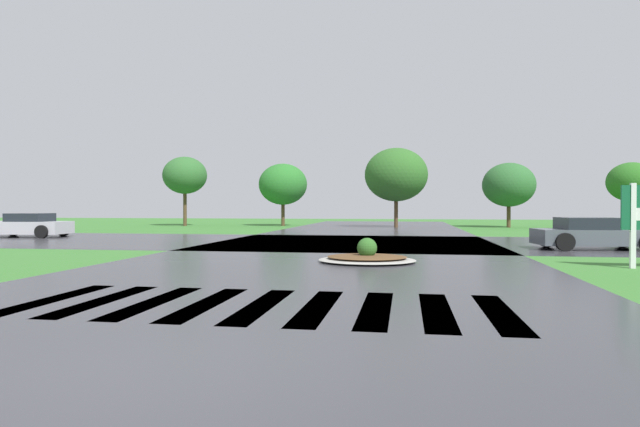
# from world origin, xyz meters

# --- Properties ---
(ground_plane) EXTENTS (120.00, 120.00, 0.10)m
(ground_plane) POSITION_xyz_m (0.00, 0.00, -0.05)
(ground_plane) COLOR #38722D
(asphalt_roadway) EXTENTS (11.85, 80.00, 0.01)m
(asphalt_roadway) POSITION_xyz_m (0.00, 10.00, 0.00)
(asphalt_roadway) COLOR #35353A
(asphalt_roadway) RESTS_ON ground
(asphalt_cross_road) EXTENTS (90.00, 10.67, 0.01)m
(asphalt_cross_road) POSITION_xyz_m (0.00, 18.30, 0.00)
(asphalt_cross_road) COLOR #35353A
(asphalt_cross_road) RESTS_ON ground
(crosswalk_stripes) EXTENTS (7.65, 3.03, 0.01)m
(crosswalk_stripes) POSITION_xyz_m (0.00, 3.62, 0.00)
(crosswalk_stripes) COLOR white
(crosswalk_stripes) RESTS_ON ground
(median_island) EXTENTS (2.73, 2.40, 0.68)m
(median_island) POSITION_xyz_m (1.18, 10.36, 0.13)
(median_island) COLOR #9E9B93
(median_island) RESTS_ON ground
(car_white_sedan) EXTENTS (4.23, 2.34, 1.16)m
(car_white_sedan) POSITION_xyz_m (8.95, 16.04, 0.55)
(car_white_sedan) COLOR #4C545B
(car_white_sedan) RESTS_ON ground
(car_silver_hatch) EXTENTS (4.17, 2.41, 1.21)m
(car_silver_hatch) POSITION_xyz_m (-16.65, 19.61, 0.57)
(car_silver_hatch) COLOR #B7B7BF
(car_silver_hatch) RESTS_ON ground
(background_treeline) EXTENTS (44.52, 6.00, 5.82)m
(background_treeline) POSITION_xyz_m (3.28, 35.48, 3.50)
(background_treeline) COLOR #4C3823
(background_treeline) RESTS_ON ground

